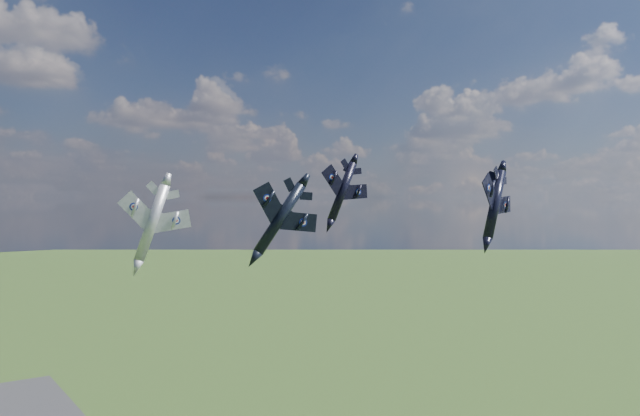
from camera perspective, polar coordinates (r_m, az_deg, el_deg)
jet_lead_navy at (r=78.52m, az=-3.68°, el=-0.95°), size 13.88×16.36×7.91m
jet_right_navy at (r=92.76m, az=15.68°, el=0.31°), size 13.97×16.72×7.09m
jet_high_navy at (r=107.27m, az=2.05°, el=1.53°), size 11.93×15.54×7.20m
jet_left_silver at (r=91.67m, az=-15.10°, el=-1.29°), size 15.97×18.39×6.60m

